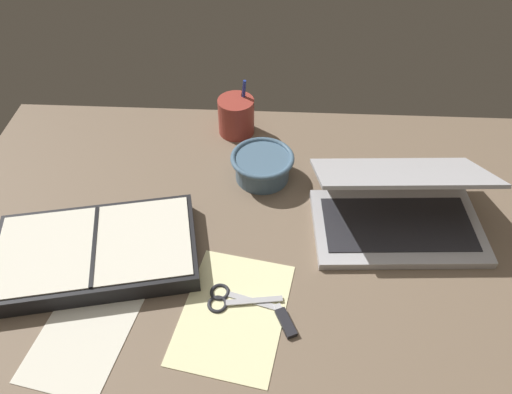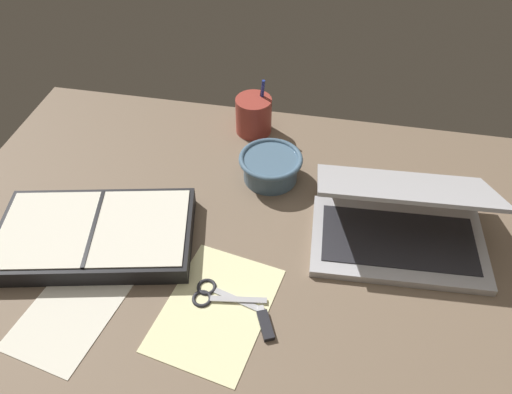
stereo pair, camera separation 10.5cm
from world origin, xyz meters
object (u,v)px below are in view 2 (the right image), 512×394
Objects in this scene: laptop at (400,223)px; bowl at (272,167)px; planner at (96,234)px; scissors at (213,295)px; pen_cup at (254,115)px.

laptop is 32.30cm from bowl.
planner is 28.81cm from scissors.
planner is at bearing 166.14° from scissors.
scissors is (-5.51, -35.35, -3.27)cm from bowl.
pen_cup is 53.20cm from scissors.
pen_cup is 50.93cm from planner.
laptop reaches higher than pen_cup.
bowl is 19.34cm from pen_cup.
pen_cup reaches higher than scissors.
pen_cup is (-7.91, 17.60, 1.36)cm from bowl.
planner is at bearing -119.46° from pen_cup.
planner is (-25.01, -44.28, -2.73)cm from pen_cup.
laptop reaches higher than planner.
laptop reaches higher than bowl.
laptop is at bearing -24.84° from bowl.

